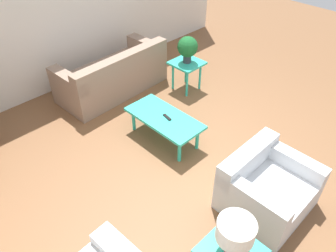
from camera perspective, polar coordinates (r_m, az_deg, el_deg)
name	(u,v)px	position (r m, az deg, el deg)	size (l,w,h in m)	color
ground_plane	(202,155)	(4.65, 5.97, -5.08)	(14.00, 14.00, 0.00)	brown
wall_right	(68,6)	(6.05, -16.99, 19.36)	(0.12, 7.20, 2.70)	silver
sofa	(114,76)	(5.86, -9.44, 8.58)	(0.94, 1.94, 0.80)	gray
armchair	(266,188)	(4.01, 16.64, -10.26)	(0.87, 0.96, 0.69)	silver
coffee_table	(164,119)	(4.67, -0.66, 1.16)	(1.15, 0.55, 0.40)	#2DB79E
side_table_plant	(187,67)	(5.79, 3.30, 10.29)	(0.51, 0.51, 0.53)	#2DB79E
potted_plant	(188,47)	(5.63, 3.43, 13.49)	(0.35, 0.35, 0.46)	#333338
table_lamp	(235,233)	(2.92, 11.65, -17.73)	(0.33, 0.33, 0.40)	red
remote_control	(167,117)	(4.62, -0.16, 1.55)	(0.16, 0.07, 0.02)	black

